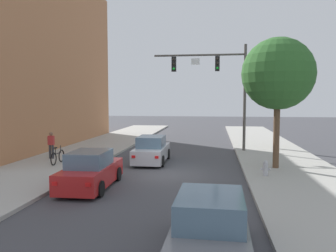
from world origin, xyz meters
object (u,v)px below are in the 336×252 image
at_px(pedestrian_sidewalk_left_walker, 51,144).
at_px(car_lead_silver, 152,150).
at_px(car_following_red, 91,171).
at_px(car_third_grey, 210,230).
at_px(street_tree_second, 277,80).
at_px(street_tree_nearest, 278,74).
at_px(fire_hydrant, 265,168).
at_px(bicycle_leaning, 58,157).
at_px(traffic_signal_mast, 218,78).

bearing_deg(pedestrian_sidewalk_left_walker, car_lead_silver, 3.71).
relative_size(car_following_red, car_third_grey, 1.00).
bearing_deg(pedestrian_sidewalk_left_walker, street_tree_second, 23.68).
bearing_deg(street_tree_nearest, street_tree_second, 80.39).
distance_m(car_following_red, street_tree_second, 16.07).
height_order(car_lead_silver, car_third_grey, same).
xyz_separation_m(car_third_grey, fire_hydrant, (2.51, 8.59, -0.22)).
height_order(fire_hydrant, street_tree_nearest, street_tree_nearest).
distance_m(car_lead_silver, bicycle_leaning, 5.41).
height_order(traffic_signal_mast, pedestrian_sidewalk_left_walker, traffic_signal_mast).
bearing_deg(fire_hydrant, street_tree_second, 77.50).
distance_m(pedestrian_sidewalk_left_walker, street_tree_nearest, 13.82).
bearing_deg(street_tree_nearest, car_third_grey, -107.48).
bearing_deg(street_tree_second, street_tree_nearest, -99.61).
distance_m(car_third_grey, fire_hydrant, 8.95).
xyz_separation_m(pedestrian_sidewalk_left_walker, bicycle_leaning, (1.14, -1.50, -0.52)).
xyz_separation_m(car_following_red, bicycle_leaning, (-3.58, 4.19, -0.18)).
bearing_deg(fire_hydrant, car_lead_silver, 151.80).
height_order(car_lead_silver, street_tree_second, street_tree_second).
height_order(car_third_grey, pedestrian_sidewalk_left_walker, pedestrian_sidewalk_left_walker).
relative_size(car_third_grey, bicycle_leaning, 2.41).
xyz_separation_m(car_lead_silver, car_third_grey, (3.66, -11.90, 0.00)).
distance_m(bicycle_leaning, fire_hydrant, 11.31).
xyz_separation_m(car_following_red, car_third_grey, (5.14, -5.80, 0.00)).
height_order(car_lead_silver, car_following_red, same).
relative_size(fire_hydrant, street_tree_nearest, 0.11).
bearing_deg(traffic_signal_mast, car_third_grey, -91.08).
distance_m(car_lead_silver, car_third_grey, 12.45).
relative_size(car_lead_silver, bicycle_leaning, 2.41).
height_order(car_lead_silver, fire_hydrant, car_lead_silver).
distance_m(car_third_grey, pedestrian_sidewalk_left_walker, 15.15).
height_order(bicycle_leaning, street_tree_nearest, street_tree_nearest).
relative_size(car_following_red, bicycle_leaning, 2.42).
xyz_separation_m(car_third_grey, pedestrian_sidewalk_left_walker, (-9.86, 11.49, 0.34)).
relative_size(traffic_signal_mast, car_lead_silver, 1.76).
bearing_deg(bicycle_leaning, traffic_signal_mast, 35.96).
relative_size(street_tree_nearest, street_tree_second, 1.05).
distance_m(car_following_red, bicycle_leaning, 5.51).
bearing_deg(fire_hydrant, car_following_red, -159.93).
xyz_separation_m(traffic_signal_mast, car_lead_silver, (-3.97, -4.64, -4.62)).
distance_m(car_following_red, car_third_grey, 7.75).
bearing_deg(fire_hydrant, street_tree_nearest, 67.38).
relative_size(pedestrian_sidewalk_left_walker, fire_hydrant, 2.28).
bearing_deg(car_third_grey, bicycle_leaning, 131.12).
bearing_deg(pedestrian_sidewalk_left_walker, bicycle_leaning, -52.77).
bearing_deg(fire_hydrant, traffic_signal_mast, 105.44).
xyz_separation_m(car_lead_silver, car_following_red, (-1.48, -6.10, 0.00)).
distance_m(car_lead_silver, street_tree_nearest, 8.35).
xyz_separation_m(car_third_grey, street_tree_second, (4.55, 17.82, 4.45)).
bearing_deg(bicycle_leaning, car_third_grey, -48.88).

